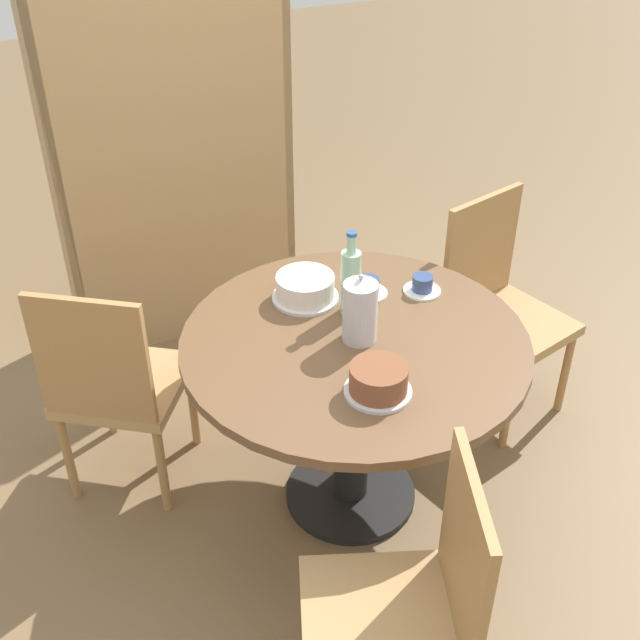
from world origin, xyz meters
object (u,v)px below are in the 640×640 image
(chair_a, at_px, (408,607))
(chair_b, at_px, (499,306))
(water_bottle, at_px, (351,280))
(cake_second, at_px, (378,381))
(chair_c, at_px, (116,383))
(cake_main, at_px, (305,288))
(bookshelf, at_px, (176,170))
(coffee_pot, at_px, (360,310))
(cup_a, at_px, (422,285))
(cup_b, at_px, (369,288))

(chair_a, distance_m, chair_b, 1.50)
(water_bottle, relative_size, cake_second, 1.50)
(chair_c, xyz_separation_m, cake_second, (0.67, -0.70, 0.30))
(cake_main, bearing_deg, chair_b, -0.57)
(bookshelf, relative_size, coffee_pot, 6.85)
(chair_c, height_order, cup_a, chair_c)
(water_bottle, bearing_deg, coffee_pot, -105.27)
(chair_a, distance_m, cake_second, 0.64)
(chair_b, xyz_separation_m, cup_a, (-0.45, -0.12, 0.28))
(chair_b, relative_size, cake_second, 4.47)
(chair_a, distance_m, water_bottle, 1.07)
(chair_c, bearing_deg, cup_a, -159.26)
(chair_b, relative_size, chair_c, 1.00)
(water_bottle, distance_m, cup_a, 0.31)
(coffee_pot, bearing_deg, cup_a, 26.38)
(chair_a, xyz_separation_m, bookshelf, (0.03, 2.18, 0.33))
(chair_b, height_order, water_bottle, water_bottle)
(chair_a, bearing_deg, chair_b, 157.40)
(coffee_pot, relative_size, cup_a, 1.83)
(water_bottle, relative_size, cup_a, 2.29)
(coffee_pot, xyz_separation_m, cake_second, (-0.07, -0.27, -0.07))
(chair_b, distance_m, water_bottle, 0.84)
(chair_b, distance_m, cake_main, 0.90)
(coffee_pot, xyz_separation_m, water_bottle, (0.04, 0.16, 0.01))
(water_bottle, xyz_separation_m, cake_second, (-0.12, -0.43, -0.08))
(chair_b, distance_m, cup_a, 0.55)
(chair_b, relative_size, cake_main, 3.90)
(chair_b, height_order, chair_c, same)
(bookshelf, relative_size, cup_b, 12.56)
(chair_b, xyz_separation_m, cup_b, (-0.63, -0.05, 0.28))
(coffee_pot, relative_size, cake_second, 1.20)
(water_bottle, bearing_deg, cup_a, 1.70)
(cake_second, bearing_deg, cup_b, 65.75)
(coffee_pot, height_order, cup_b, coffee_pot)
(chair_b, distance_m, coffee_pot, 0.91)
(cake_second, bearing_deg, chair_b, 32.88)
(water_bottle, xyz_separation_m, cup_b, (0.11, 0.07, -0.10))
(coffee_pot, distance_m, cup_b, 0.29)
(chair_c, height_order, cake_main, chair_c)
(chair_c, relative_size, cup_a, 6.82)
(chair_c, xyz_separation_m, cup_b, (0.89, -0.20, 0.28))
(cake_main, xyz_separation_m, cup_a, (0.40, -0.13, -0.02))
(bookshelf, height_order, water_bottle, bookshelf)
(chair_c, bearing_deg, cup_b, -158.00)
(cake_second, height_order, cup_a, cake_second)
(cup_a, height_order, cup_b, same)
(bookshelf, bearing_deg, cake_second, 94.98)
(chair_c, distance_m, cake_second, 1.01)
(cake_main, distance_m, cake_second, 0.56)
(chair_c, height_order, water_bottle, water_bottle)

